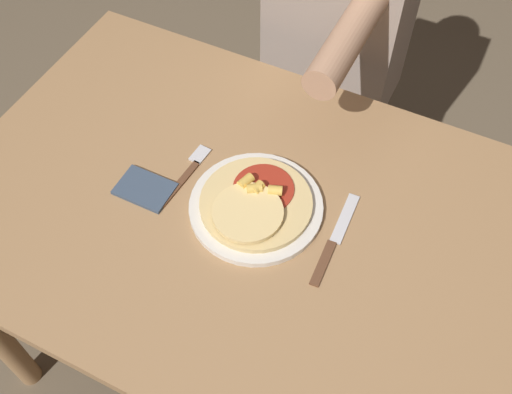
{
  "coord_description": "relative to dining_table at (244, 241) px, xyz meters",
  "views": [
    {
      "loc": [
        0.32,
        -0.58,
        1.71
      ],
      "look_at": [
        0.02,
        0.01,
        0.79
      ],
      "focal_mm": 42.0,
      "sensor_mm": 36.0,
      "label": 1
    }
  ],
  "objects": [
    {
      "name": "ground_plane",
      "position": [
        0.0,
        0.0,
        -0.63
      ],
      "size": [
        8.0,
        8.0,
        0.0
      ],
      "primitive_type": "plane",
      "color": "brown"
    },
    {
      "name": "dining_table",
      "position": [
        0.0,
        0.0,
        0.0
      ],
      "size": [
        1.18,
        0.8,
        0.75
      ],
      "color": "#9E754C",
      "rests_on": "ground_plane"
    },
    {
      "name": "plate",
      "position": [
        0.02,
        0.01,
        0.12
      ],
      "size": [
        0.26,
        0.26,
        0.01
      ],
      "color": "silver",
      "rests_on": "dining_table"
    },
    {
      "name": "pizza",
      "position": [
        0.02,
        0.01,
        0.14
      ],
      "size": [
        0.22,
        0.22,
        0.04
      ],
      "color": "#DBBC7A",
      "rests_on": "plate"
    },
    {
      "name": "fork",
      "position": [
        -0.14,
        0.03,
        0.12
      ],
      "size": [
        0.03,
        0.18,
        0.0
      ],
      "color": "brown",
      "rests_on": "dining_table"
    },
    {
      "name": "knife",
      "position": [
        0.19,
        0.02,
        0.12
      ],
      "size": [
        0.03,
        0.22,
        0.0
      ],
      "color": "brown",
      "rests_on": "dining_table"
    },
    {
      "name": "napkin",
      "position": [
        -0.2,
        -0.04,
        0.12
      ],
      "size": [
        0.11,
        0.08,
        0.01
      ],
      "color": "#38475B",
      "rests_on": "dining_table"
    },
    {
      "name": "person_diner",
      "position": [
        -0.04,
        0.61,
        0.1
      ],
      "size": [
        0.33,
        0.52,
        1.25
      ],
      "color": "#2D2D38",
      "rests_on": "ground_plane"
    }
  ]
}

